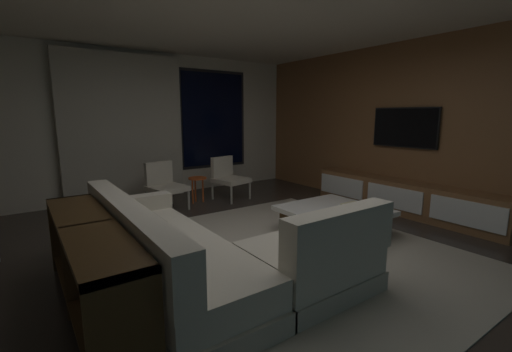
% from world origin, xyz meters
% --- Properties ---
extents(floor, '(9.20, 9.20, 0.00)m').
position_xyz_m(floor, '(0.00, 0.00, 0.00)').
color(floor, '#332B26').
extents(back_wall_with_window, '(6.60, 0.30, 2.70)m').
position_xyz_m(back_wall_with_window, '(-0.06, 3.62, 1.34)').
color(back_wall_with_window, beige).
rests_on(back_wall_with_window, floor).
extents(media_wall, '(0.12, 7.80, 2.70)m').
position_xyz_m(media_wall, '(3.06, 0.00, 1.35)').
color(media_wall, brown).
rests_on(media_wall, floor).
extents(area_rug, '(3.20, 3.80, 0.01)m').
position_xyz_m(area_rug, '(0.35, -0.10, 0.01)').
color(area_rug, '#ADA391').
rests_on(area_rug, floor).
extents(sectional_couch, '(1.98, 2.50, 0.82)m').
position_xyz_m(sectional_couch, '(-0.85, -0.21, 0.29)').
color(sectional_couch, '#B1A997').
rests_on(sectional_couch, floor).
extents(coffee_table, '(1.16, 1.16, 0.36)m').
position_xyz_m(coffee_table, '(1.13, 0.04, 0.19)').
color(coffee_table, '#412B14').
rests_on(coffee_table, floor).
extents(book_stack_on_coffee_table, '(0.28, 0.19, 0.07)m').
position_xyz_m(book_stack_on_coffee_table, '(1.32, -0.11, 0.40)').
color(book_stack_on_coffee_table, '#7EC772').
rests_on(book_stack_on_coffee_table, coffee_table).
extents(accent_chair_near_window, '(0.65, 0.67, 0.78)m').
position_xyz_m(accent_chair_near_window, '(1.00, 2.52, 0.43)').
color(accent_chair_near_window, '#B2ADA0').
rests_on(accent_chair_near_window, floor).
extents(accent_chair_by_curtain, '(0.64, 0.66, 0.78)m').
position_xyz_m(accent_chair_by_curtain, '(-0.22, 2.52, 0.43)').
color(accent_chair_by_curtain, '#B2ADA0').
rests_on(accent_chair_by_curtain, floor).
extents(side_stool, '(0.32, 0.32, 0.46)m').
position_xyz_m(side_stool, '(0.40, 2.56, 0.37)').
color(side_stool, '#BF4C1E').
rests_on(side_stool, floor).
extents(media_console, '(0.46, 3.10, 0.52)m').
position_xyz_m(media_console, '(2.77, 0.05, 0.25)').
color(media_console, brown).
rests_on(media_console, floor).
extents(mounted_tv, '(0.05, 1.10, 0.63)m').
position_xyz_m(mounted_tv, '(2.95, 0.25, 1.35)').
color(mounted_tv, black).
extents(console_table_behind_couch, '(0.40, 2.10, 0.74)m').
position_xyz_m(console_table_behind_couch, '(-1.76, -0.08, 0.41)').
color(console_table_behind_couch, '#412B14').
rests_on(console_table_behind_couch, floor).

